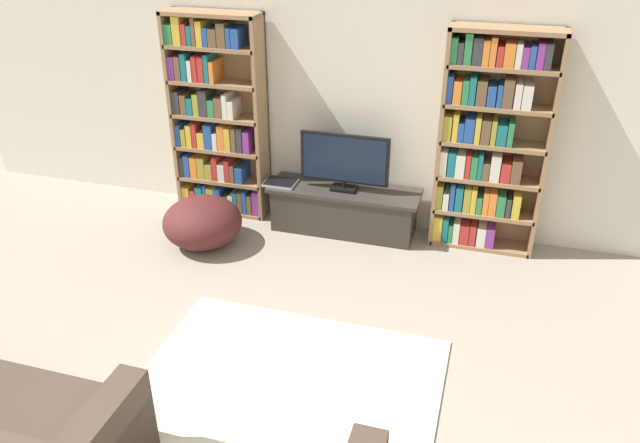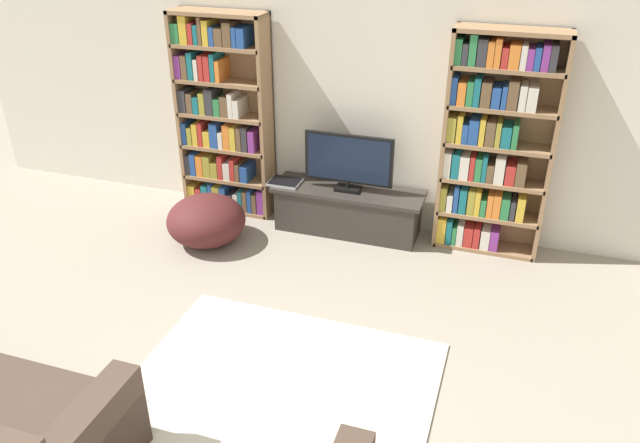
{
  "view_description": "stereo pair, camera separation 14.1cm",
  "coord_description": "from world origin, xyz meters",
  "px_view_note": "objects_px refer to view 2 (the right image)",
  "views": [
    {
      "loc": [
        1.17,
        -1.31,
        2.96
      ],
      "look_at": [
        -0.04,
        2.77,
        0.7
      ],
      "focal_mm": 35.0,
      "sensor_mm": 36.0,
      "label": 1
    },
    {
      "loc": [
        1.3,
        -1.27,
        2.96
      ],
      "look_at": [
        -0.04,
        2.77,
        0.7
      ],
      "focal_mm": 35.0,
      "sensor_mm": 36.0,
      "label": 2
    }
  ],
  "objects_px": {
    "laptop": "(285,182)",
    "bookshelf_left": "(222,120)",
    "bookshelf_right": "(492,145)",
    "tv_stand": "(348,210)",
    "television": "(349,161)",
    "beanbag_ottoman": "(206,220)"
  },
  "relations": [
    {
      "from": "laptop",
      "to": "beanbag_ottoman",
      "type": "distance_m",
      "value": 0.85
    },
    {
      "from": "beanbag_ottoman",
      "to": "bookshelf_left",
      "type": "bearing_deg",
      "value": 100.9
    },
    {
      "from": "bookshelf_right",
      "to": "television",
      "type": "bearing_deg",
      "value": -174.35
    },
    {
      "from": "bookshelf_left",
      "to": "tv_stand",
      "type": "height_order",
      "value": "bookshelf_left"
    },
    {
      "from": "beanbag_ottoman",
      "to": "bookshelf_right",
      "type": "bearing_deg",
      "value": 16.96
    },
    {
      "from": "bookshelf_left",
      "to": "laptop",
      "type": "height_order",
      "value": "bookshelf_left"
    },
    {
      "from": "laptop",
      "to": "bookshelf_left",
      "type": "bearing_deg",
      "value": 166.8
    },
    {
      "from": "bookshelf_right",
      "to": "tv_stand",
      "type": "height_order",
      "value": "bookshelf_right"
    },
    {
      "from": "bookshelf_right",
      "to": "television",
      "type": "distance_m",
      "value": 1.29
    },
    {
      "from": "bookshelf_left",
      "to": "television",
      "type": "bearing_deg",
      "value": -5.28
    },
    {
      "from": "television",
      "to": "laptop",
      "type": "distance_m",
      "value": 0.69
    },
    {
      "from": "tv_stand",
      "to": "beanbag_ottoman",
      "type": "xyz_separation_m",
      "value": [
        -1.2,
        -0.64,
        0.01
      ]
    },
    {
      "from": "tv_stand",
      "to": "beanbag_ottoman",
      "type": "bearing_deg",
      "value": -151.89
    },
    {
      "from": "beanbag_ottoman",
      "to": "television",
      "type": "bearing_deg",
      "value": 27.52
    },
    {
      "from": "tv_stand",
      "to": "bookshelf_left",
      "type": "bearing_deg",
      "value": 175.39
    },
    {
      "from": "bookshelf_left",
      "to": "laptop",
      "type": "xyz_separation_m",
      "value": [
        0.72,
        -0.17,
        -0.5
      ]
    },
    {
      "from": "bookshelf_left",
      "to": "bookshelf_right",
      "type": "distance_m",
      "value": 2.6
    },
    {
      "from": "tv_stand",
      "to": "laptop",
      "type": "xyz_separation_m",
      "value": [
        -0.63,
        -0.06,
        0.23
      ]
    },
    {
      "from": "television",
      "to": "laptop",
      "type": "height_order",
      "value": "television"
    },
    {
      "from": "television",
      "to": "beanbag_ottoman",
      "type": "height_order",
      "value": "television"
    },
    {
      "from": "bookshelf_left",
      "to": "television",
      "type": "relative_size",
      "value": 2.37
    },
    {
      "from": "television",
      "to": "bookshelf_left",
      "type": "bearing_deg",
      "value": 174.72
    }
  ]
}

